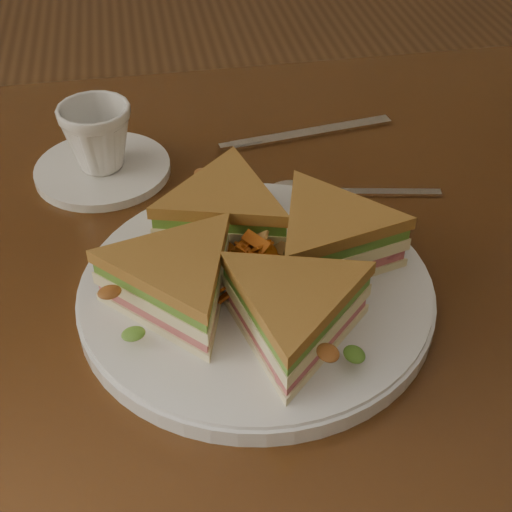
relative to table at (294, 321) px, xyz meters
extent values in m
cube|color=#341B0B|center=(0.00, 0.00, 0.08)|extent=(1.20, 0.80, 0.04)
cylinder|color=white|center=(-0.05, -0.06, 0.11)|extent=(0.31, 0.31, 0.02)
cube|color=silver|center=(0.10, 0.07, 0.10)|extent=(0.13, 0.03, 0.00)
ellipsoid|color=silver|center=(0.01, 0.09, 0.10)|extent=(0.05, 0.03, 0.01)
cube|color=silver|center=(0.06, 0.21, 0.10)|extent=(0.20, 0.04, 0.00)
cube|color=silver|center=(-0.02, 0.19, 0.10)|extent=(0.05, 0.02, 0.00)
cylinder|color=white|center=(-0.18, 0.17, 0.10)|extent=(0.15, 0.15, 0.01)
imported|color=white|center=(-0.18, 0.17, 0.14)|extent=(0.10, 0.10, 0.07)
camera|label=1|loc=(-0.13, -0.51, 0.54)|focal=50.00mm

